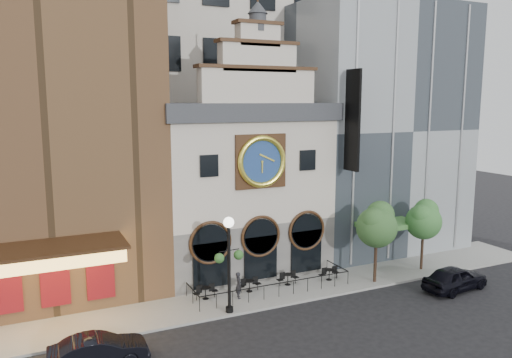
{
  "coord_description": "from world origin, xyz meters",
  "views": [
    {
      "loc": [
        -14.1,
        -25.55,
        12.52
      ],
      "look_at": [
        0.63,
        6.0,
        7.03
      ],
      "focal_mm": 35.0,
      "sensor_mm": 36.0,
      "label": 1
    }
  ],
  "objects": [
    {
      "name": "bistro_0",
      "position": [
        -4.35,
        2.85,
        0.61
      ],
      "size": [
        1.58,
        0.68,
        0.9
      ],
      "color": "black",
      "rests_on": "sidewalk"
    },
    {
      "name": "retail_building",
      "position": [
        12.99,
        9.99,
        10.14
      ],
      "size": [
        14.0,
        14.4,
        20.0
      ],
      "color": "gray",
      "rests_on": "ground"
    },
    {
      "name": "ground",
      "position": [
        0.0,
        0.0,
        0.0
      ],
      "size": [
        120.0,
        120.0,
        0.0
      ],
      "primitive_type": "plane",
      "color": "black",
      "rests_on": "ground"
    },
    {
      "name": "pedestrian",
      "position": [
        -2.4,
        2.11,
        1.0
      ],
      "size": [
        0.5,
        0.68,
        1.7
      ],
      "primitive_type": "imported",
      "rotation": [
        0.0,
        0.0,
        1.42
      ],
      "color": "black",
      "rests_on": "sidewalk"
    },
    {
      "name": "bistro_2",
      "position": [
        1.51,
        2.8,
        0.61
      ],
      "size": [
        1.58,
        0.68,
        0.9
      ],
      "color": "black",
      "rests_on": "sidewalk"
    },
    {
      "name": "clock_building",
      "position": [
        0.0,
        7.82,
        6.69
      ],
      "size": [
        12.6,
        8.78,
        18.65
      ],
      "color": "#605E5B",
      "rests_on": "ground"
    },
    {
      "name": "lamppost",
      "position": [
        -3.72,
        0.4,
        3.71
      ],
      "size": [
        1.84,
        0.7,
        5.76
      ],
      "rotation": [
        0.0,
        0.0,
        0.09
      ],
      "color": "black",
      "rests_on": "sidewalk"
    },
    {
      "name": "theater_building",
      "position": [
        -13.0,
        9.96,
        12.6
      ],
      "size": [
        14.0,
        15.6,
        25.0
      ],
      "color": "brown",
      "rests_on": "ground"
    },
    {
      "name": "car_right",
      "position": [
        11.33,
        -2.41,
        0.83
      ],
      "size": [
        5.07,
        2.49,
        1.66
      ],
      "primitive_type": "imported",
      "rotation": [
        0.0,
        0.0,
        1.68
      ],
      "color": "black",
      "rests_on": "ground"
    },
    {
      "name": "tree_right",
      "position": [
        12.09,
        1.49,
        3.96
      ],
      "size": [
        2.7,
        2.6,
        5.2
      ],
      "color": "#382619",
      "rests_on": "sidewalk"
    },
    {
      "name": "sidewalk",
      "position": [
        0.0,
        2.5,
        0.07
      ],
      "size": [
        44.0,
        5.0,
        0.15
      ],
      "primitive_type": "cube",
      "color": "gray",
      "rests_on": "ground"
    },
    {
      "name": "cafe_railing",
      "position": [
        0.0,
        2.5,
        0.6
      ],
      "size": [
        10.6,
        2.6,
        0.9
      ],
      "primitive_type": null,
      "color": "black",
      "rests_on": "sidewalk"
    },
    {
      "name": "car_left",
      "position": [
        -11.53,
        -2.38,
        0.76
      ],
      "size": [
        4.66,
        1.74,
        1.52
      ],
      "primitive_type": "imported",
      "rotation": [
        0.0,
        0.0,
        1.54
      ],
      "color": "black",
      "rests_on": "ground"
    },
    {
      "name": "bistro_3",
      "position": [
        4.58,
        2.4,
        0.61
      ],
      "size": [
        1.58,
        0.68,
        0.9
      ],
      "color": "black",
      "rests_on": "sidewalk"
    },
    {
      "name": "tree_left",
      "position": [
        7.31,
        0.85,
        4.23
      ],
      "size": [
        2.89,
        2.79,
        5.57
      ],
      "color": "#382619",
      "rests_on": "sidewalk"
    },
    {
      "name": "bistro_1",
      "position": [
        -1.34,
        2.8,
        0.61
      ],
      "size": [
        1.58,
        0.68,
        0.9
      ],
      "color": "black",
      "rests_on": "sidewalk"
    },
    {
      "name": "office_tower",
      "position": [
        0.0,
        20.0,
        20.0
      ],
      "size": [
        20.0,
        16.0,
        40.0
      ],
      "primitive_type": "cube",
      "color": "beige",
      "rests_on": "ground"
    }
  ]
}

